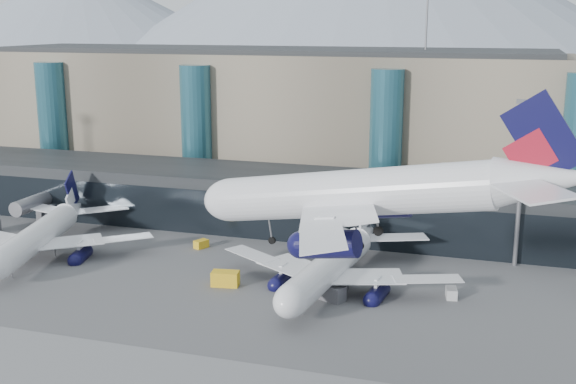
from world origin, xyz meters
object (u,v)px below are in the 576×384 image
object	(u,v)px
veh_g	(451,293)
veh_c	(331,292)
hero_jet	(390,181)
jet_parked_mid	(338,252)
veh_b	(201,244)
veh_h	(225,279)
lightmast_mid	(521,174)
jet_parked_left	(44,224)

from	to	relation	value
veh_g	veh_c	bearing A→B (deg)	-80.58
hero_jet	jet_parked_mid	bearing A→B (deg)	119.20
jet_parked_mid	veh_c	size ratio (longest dim) A/B	9.87
jet_parked_mid	veh_c	xyz separation A→B (m)	(0.77, -6.78, -3.55)
veh_b	veh_g	bearing A→B (deg)	-79.07
veh_g	veh_h	xyz separation A→B (m)	(-31.24, -4.84, 0.36)
veh_c	veh_h	distance (m)	15.72
jet_parked_mid	veh_h	world-z (taller)	jet_parked_mid
jet_parked_mid	veh_h	size ratio (longest dim) A/B	9.76
lightmast_mid	veh_c	distance (m)	35.17
veh_h	veh_b	bearing A→B (deg)	116.03
lightmast_mid	jet_parked_mid	distance (m)	30.59
hero_jet	jet_parked_left	bearing A→B (deg)	159.35
jet_parked_left	veh_h	size ratio (longest dim) A/B	9.76
veh_g	veh_h	size ratio (longest dim) A/B	0.63
jet_parked_left	jet_parked_mid	xyz separation A→B (m)	(49.03, 0.04, 0.03)
lightmast_mid	veh_c	xyz separation A→B (m)	(-23.74, -22.25, -13.36)
veh_c	veh_h	xyz separation A→B (m)	(-15.70, 0.74, 0.01)
hero_jet	veh_c	world-z (taller)	hero_jet
veh_b	veh_c	bearing A→B (deg)	-96.44
jet_parked_mid	lightmast_mid	bearing A→B (deg)	-51.53
veh_c	veh_g	size ratio (longest dim) A/B	1.57
jet_parked_mid	veh_g	bearing A→B (deg)	-87.99
jet_parked_left	jet_parked_mid	bearing A→B (deg)	-103.49
jet_parked_mid	veh_g	distance (m)	16.81
hero_jet	veh_h	size ratio (longest dim) A/B	9.45
jet_parked_left	lightmast_mid	bearing A→B (deg)	-91.62
jet_parked_mid	veh_c	distance (m)	7.69
veh_g	veh_h	bearing A→B (deg)	-91.53
lightmast_mid	jet_parked_mid	xyz separation A→B (m)	(-24.51, -15.47, -9.80)
veh_b	veh_c	size ratio (longest dim) A/B	0.61
lightmast_mid	hero_jet	bearing A→B (deg)	-102.71
veh_b	jet_parked_left	bearing A→B (deg)	136.14
lightmast_mid	veh_b	xyz separation A→B (m)	(-49.95, -6.32, -13.75)
hero_jet	jet_parked_mid	world-z (taller)	hero_jet
lightmast_mid	veh_g	bearing A→B (deg)	-116.20
hero_jet	lightmast_mid	bearing A→B (deg)	86.81
lightmast_mid	veh_b	bearing A→B (deg)	-172.79
veh_c	lightmast_mid	bearing A→B (deg)	67.26
lightmast_mid	veh_g	size ratio (longest dim) A/B	10.54
jet_parked_left	veh_b	distance (m)	25.62
jet_parked_left	hero_jet	bearing A→B (deg)	-133.70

